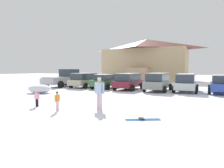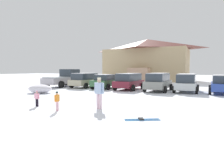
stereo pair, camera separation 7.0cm
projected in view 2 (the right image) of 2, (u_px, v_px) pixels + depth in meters
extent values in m
plane|color=white|center=(23.00, 124.00, 7.65)|extent=(160.00, 160.00, 0.00)
cube|color=tan|center=(147.00, 65.00, 39.09)|extent=(15.01, 9.46, 5.89)
pyramid|color=#5F2A23|center=(147.00, 45.00, 38.80)|extent=(15.62, 10.06, 2.10)
cube|color=tan|center=(138.00, 75.00, 34.17)|extent=(3.61, 1.82, 2.40)
cube|color=#B4AC8E|center=(85.00, 82.00, 23.42)|extent=(2.00, 4.27, 0.63)
cube|color=#2D3842|center=(85.00, 76.00, 23.30)|extent=(1.74, 3.26, 0.68)
cube|color=white|center=(85.00, 73.00, 23.27)|extent=(1.63, 3.09, 0.06)
cylinder|color=black|center=(85.00, 84.00, 25.05)|extent=(0.25, 0.65, 0.64)
cylinder|color=black|center=(98.00, 84.00, 24.15)|extent=(0.25, 0.65, 0.64)
cylinder|color=black|center=(72.00, 85.00, 22.74)|extent=(0.25, 0.65, 0.64)
cylinder|color=black|center=(86.00, 86.00, 21.84)|extent=(0.25, 0.65, 0.64)
cube|color=#376A3F|center=(106.00, 83.00, 22.17)|extent=(1.77, 4.04, 0.64)
cube|color=#2D3842|center=(105.00, 77.00, 21.95)|extent=(1.55, 2.10, 0.56)
cube|color=white|center=(105.00, 75.00, 21.93)|extent=(1.45, 2.00, 0.06)
cylinder|color=black|center=(103.00, 85.00, 23.73)|extent=(0.22, 0.64, 0.64)
cylinder|color=black|center=(118.00, 85.00, 22.93)|extent=(0.22, 0.64, 0.64)
cylinder|color=black|center=(92.00, 86.00, 21.47)|extent=(0.22, 0.64, 0.64)
cylinder|color=black|center=(108.00, 87.00, 20.67)|extent=(0.22, 0.64, 0.64)
cube|color=maroon|center=(129.00, 84.00, 20.89)|extent=(2.06, 4.44, 0.63)
cube|color=#2D3842|center=(129.00, 77.00, 20.76)|extent=(1.78, 3.39, 0.70)
cube|color=white|center=(129.00, 74.00, 20.74)|extent=(1.66, 3.22, 0.06)
cylinder|color=black|center=(126.00, 85.00, 22.56)|extent=(0.26, 0.65, 0.64)
cylinder|color=black|center=(142.00, 86.00, 21.64)|extent=(0.26, 0.65, 0.64)
cylinder|color=black|center=(115.00, 87.00, 20.18)|extent=(0.26, 0.65, 0.64)
cylinder|color=black|center=(133.00, 88.00, 19.27)|extent=(0.26, 0.65, 0.64)
cube|color=gray|center=(158.00, 84.00, 19.48)|extent=(1.90, 4.63, 0.69)
cube|color=#2D3842|center=(158.00, 77.00, 19.35)|extent=(1.66, 3.53, 0.70)
cube|color=white|center=(158.00, 73.00, 19.32)|extent=(1.55, 3.35, 0.06)
cylinder|color=black|center=(153.00, 86.00, 21.20)|extent=(0.24, 0.65, 0.64)
cylinder|color=black|center=(171.00, 87.00, 20.35)|extent=(0.24, 0.65, 0.64)
cylinder|color=black|center=(145.00, 89.00, 18.67)|extent=(0.24, 0.65, 0.64)
cylinder|color=black|center=(165.00, 89.00, 17.82)|extent=(0.24, 0.65, 0.64)
cube|color=silver|center=(186.00, 85.00, 18.68)|extent=(1.76, 4.20, 0.60)
cube|color=#2D3842|center=(187.00, 78.00, 18.56)|extent=(1.54, 3.19, 0.73)
cube|color=white|center=(187.00, 74.00, 18.53)|extent=(1.44, 3.03, 0.06)
cylinder|color=black|center=(178.00, 87.00, 20.27)|extent=(0.22, 0.64, 0.64)
cylinder|color=black|center=(198.00, 88.00, 19.48)|extent=(0.22, 0.64, 0.64)
cylinder|color=black|center=(174.00, 89.00, 17.92)|extent=(0.22, 0.64, 0.64)
cylinder|color=black|center=(197.00, 90.00, 17.13)|extent=(0.22, 0.64, 0.64)
cube|color=#2A45A2|center=(222.00, 86.00, 17.44)|extent=(1.88, 4.34, 0.62)
cube|color=#2D3842|center=(223.00, 79.00, 17.20)|extent=(1.63, 2.27, 0.64)
cube|color=white|center=(223.00, 75.00, 17.18)|extent=(1.52, 2.15, 0.06)
cylinder|color=black|center=(210.00, 88.00, 19.08)|extent=(0.23, 0.64, 0.64)
cylinder|color=black|center=(210.00, 91.00, 16.69)|extent=(0.23, 0.64, 0.64)
cube|color=#B2ADB5|center=(64.00, 80.00, 24.76)|extent=(2.32, 5.79, 0.70)
cube|color=#2D3842|center=(70.00, 73.00, 25.70)|extent=(1.96, 1.92, 1.05)
cube|color=#AFB6BC|center=(58.00, 77.00, 23.85)|extent=(2.19, 3.23, 0.12)
cylinder|color=black|center=(66.00, 82.00, 26.81)|extent=(0.30, 0.81, 0.80)
cylinder|color=black|center=(80.00, 83.00, 25.78)|extent=(0.30, 0.81, 0.80)
cylinder|color=black|center=(47.00, 84.00, 23.79)|extent=(0.30, 0.81, 0.80)
cylinder|color=black|center=(61.00, 84.00, 22.76)|extent=(0.30, 0.81, 0.80)
cylinder|color=beige|center=(56.00, 106.00, 10.02)|extent=(0.09, 0.09, 0.49)
cylinder|color=beige|center=(58.00, 106.00, 10.12)|extent=(0.09, 0.09, 0.49)
cube|color=orange|center=(57.00, 98.00, 10.04)|extent=(0.15, 0.24, 0.34)
cylinder|color=orange|center=(55.00, 98.00, 9.90)|extent=(0.07, 0.07, 0.33)
cylinder|color=orange|center=(59.00, 98.00, 10.18)|extent=(0.07, 0.07, 0.33)
sphere|color=tan|center=(57.00, 93.00, 10.03)|extent=(0.12, 0.12, 0.12)
cylinder|color=#192B2C|center=(57.00, 92.00, 10.02)|extent=(0.12, 0.12, 0.06)
cylinder|color=black|center=(36.00, 103.00, 11.32)|extent=(0.08, 0.08, 0.44)
cylinder|color=black|center=(38.00, 103.00, 11.29)|extent=(0.08, 0.08, 0.44)
cube|color=pink|center=(37.00, 96.00, 11.28)|extent=(0.23, 0.15, 0.31)
cylinder|color=pink|center=(35.00, 96.00, 11.32)|extent=(0.06, 0.06, 0.29)
cylinder|color=pink|center=(39.00, 96.00, 11.24)|extent=(0.06, 0.06, 0.29)
sphere|color=tan|center=(37.00, 92.00, 11.26)|extent=(0.11, 0.11, 0.11)
cylinder|color=pink|center=(37.00, 91.00, 11.26)|extent=(0.11, 0.11, 0.05)
cylinder|color=silver|center=(101.00, 101.00, 10.53)|extent=(0.15, 0.15, 0.82)
cylinder|color=silver|center=(98.00, 101.00, 10.63)|extent=(0.15, 0.15, 0.82)
cube|color=#A1BADB|center=(99.00, 88.00, 10.53)|extent=(0.43, 0.30, 0.58)
cylinder|color=#A1BADB|center=(103.00, 88.00, 10.38)|extent=(0.11, 0.11, 0.55)
cylinder|color=#A1BADB|center=(95.00, 88.00, 10.67)|extent=(0.11, 0.11, 0.55)
sphere|color=tan|center=(99.00, 81.00, 10.50)|extent=(0.21, 0.21, 0.21)
cylinder|color=beige|center=(99.00, 79.00, 10.49)|extent=(0.20, 0.20, 0.10)
cube|color=#276EB5|center=(142.00, 119.00, 8.39)|extent=(1.33, 0.78, 0.02)
cube|color=black|center=(141.00, 118.00, 8.39)|extent=(0.21, 0.17, 0.06)
cube|color=#276EB5|center=(143.00, 120.00, 8.19)|extent=(1.33, 0.78, 0.02)
cube|color=black|center=(142.00, 119.00, 8.19)|extent=(0.21, 0.17, 0.06)
ellipsoid|color=white|center=(40.00, 89.00, 17.92)|extent=(2.22, 1.78, 0.76)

